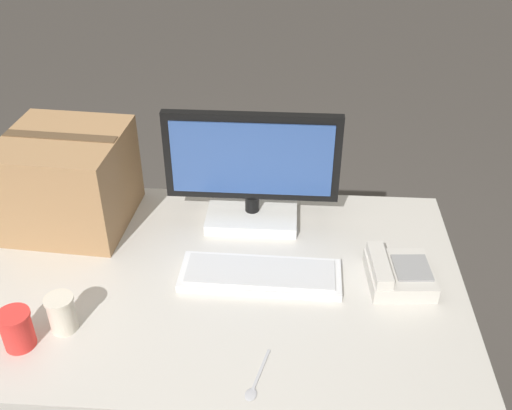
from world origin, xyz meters
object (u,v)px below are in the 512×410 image
monitor (252,175)px  keyboard (260,275)px  paper_cup_left (17,329)px  desk_phone (397,273)px  spoon (255,384)px  paper_cup_right (62,313)px  cardboard_box (69,180)px

monitor → keyboard: bearing=-81.4°
keyboard → paper_cup_left: paper_cup_left is taller
desk_phone → spoon: (-0.37, -0.38, -0.03)m
keyboard → paper_cup_right: 0.53m
desk_phone → spoon: 0.53m
paper_cup_right → cardboard_box: 0.49m
paper_cup_right → spoon: paper_cup_right is taller
keyboard → paper_cup_right: bearing=-154.2°
paper_cup_left → paper_cup_right: (0.09, 0.06, -0.00)m
keyboard → spoon: bearing=-87.3°
monitor → spoon: (0.05, -0.65, -0.16)m
keyboard → desk_phone: 0.38m
paper_cup_left → spoon: 0.59m
paper_cup_right → paper_cup_left: bearing=-145.6°
paper_cup_left → keyboard: bearing=26.4°
keyboard → paper_cup_left: (-0.57, -0.28, 0.04)m
paper_cup_right → cardboard_box: (-0.12, 0.47, 0.10)m
paper_cup_right → spoon: size_ratio=0.65×
monitor → spoon: bearing=-85.3°
monitor → cardboard_box: 0.56m
paper_cup_left → spoon: paper_cup_left is taller
paper_cup_left → paper_cup_right: same height
paper_cup_right → spoon: 0.51m
monitor → paper_cup_left: bearing=-132.8°
paper_cup_right → cardboard_box: cardboard_box is taller
paper_cup_right → spoon: bearing=-16.4°
desk_phone → paper_cup_left: size_ratio=1.92×
desk_phone → cardboard_box: 1.01m
desk_phone → cardboard_box: bearing=162.3°
paper_cup_left → spoon: bearing=-8.2°
monitor → spoon: size_ratio=3.39×
cardboard_box → desk_phone: bearing=-13.4°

